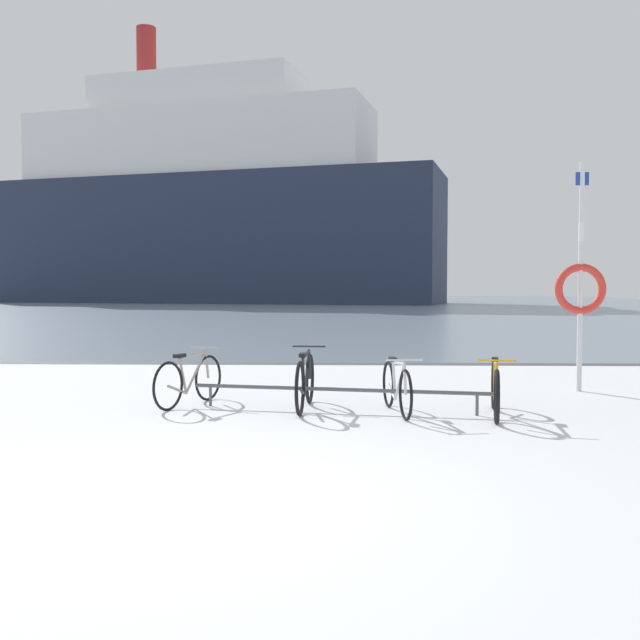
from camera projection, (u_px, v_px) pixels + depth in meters
ground at (327, 307)px, 59.39m from camera, size 80.00×132.00×0.08m
bike_rack at (339, 390)px, 9.67m from camera, size 3.91×0.76×0.31m
bicycle_0 at (189, 380)px, 10.08m from camera, size 0.70×1.50×0.78m
bicycle_1 at (305, 382)px, 9.77m from camera, size 0.46×1.70×0.82m
bicycle_2 at (397, 387)px, 9.44m from camera, size 0.46×1.62×0.75m
bicycle_3 at (495, 389)px, 9.24m from camera, size 0.48×1.70×0.76m
rescue_post at (580, 284)px, 11.42m from camera, size 0.80×0.12×3.55m
ferry_ship at (206, 209)px, 74.11m from camera, size 47.68×22.45×28.13m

